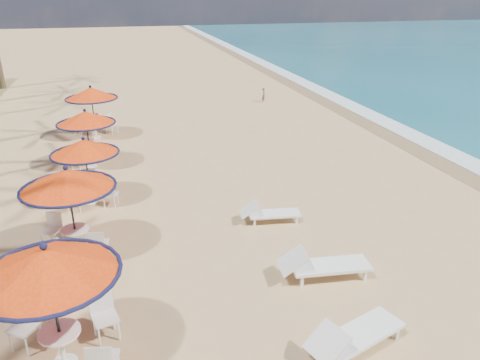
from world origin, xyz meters
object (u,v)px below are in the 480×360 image
object	(u,v)px
station_1	(67,191)
station_3	(85,123)
lounger_near	(353,336)
lounger_far	(268,213)
station_0	(52,277)
lounger_mid	(321,264)
station_4	(92,99)
station_2	(85,155)

from	to	relation	value
station_1	station_3	size ratio (longest dim) A/B	1.07
lounger_near	lounger_far	bearing A→B (deg)	69.56
station_0	lounger_mid	world-z (taller)	station_0
station_3	lounger_near	distance (m)	12.76
lounger_far	station_0	bearing A→B (deg)	-132.64
station_4	lounger_mid	size ratio (longest dim) A/B	1.08
station_4	station_0	bearing A→B (deg)	-91.08
station_1	station_4	bearing A→B (deg)	88.26
station_0	lounger_far	world-z (taller)	station_0
station_3	station_1	bearing A→B (deg)	-91.53
station_0	station_2	distance (m)	7.13
station_1	station_3	bearing A→B (deg)	88.47
station_3	station_2	bearing A→B (deg)	-88.05
station_4	lounger_far	world-z (taller)	station_4
station_0	station_4	size ratio (longest dim) A/B	1.06
lounger_mid	lounger_far	size ratio (longest dim) A/B	1.23
station_3	lounger_far	world-z (taller)	station_3
station_1	station_2	size ratio (longest dim) A/B	1.11
station_2	lounger_near	distance (m)	9.68
lounger_far	station_3	bearing A→B (deg)	138.23
station_0	station_2	xyz separation A→B (m)	(0.25, 7.12, -0.26)
station_4	station_1	bearing A→B (deg)	-91.74
station_1	lounger_far	size ratio (longest dim) A/B	1.34
lounger_far	station_4	bearing A→B (deg)	124.65
lounger_near	lounger_far	size ratio (longest dim) A/B	1.22
station_3	lounger_mid	bearing A→B (deg)	-59.08
station_3	lounger_far	bearing A→B (deg)	-49.75
station_4	lounger_mid	bearing A→B (deg)	-67.76
station_0	station_4	distance (m)	14.47
station_4	lounger_near	world-z (taller)	station_4
station_0	lounger_near	distance (m)	5.55
station_3	lounger_far	size ratio (longest dim) A/B	1.25
station_2	lounger_far	world-z (taller)	station_2
station_0	station_1	distance (m)	3.95
station_0	station_3	bearing A→B (deg)	89.30
station_4	lounger_near	xyz separation A→B (m)	(4.95, -15.55, -1.41)
station_1	station_4	size ratio (longest dim) A/B	1.01
station_1	station_2	xyz separation A→B (m)	(0.29, 3.17, -0.18)
station_4	lounger_near	distance (m)	16.38
station_2	station_4	distance (m)	7.35
station_0	station_4	xyz separation A→B (m)	(0.27, 14.47, -0.10)
station_0	lounger_near	size ratio (longest dim) A/B	1.15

